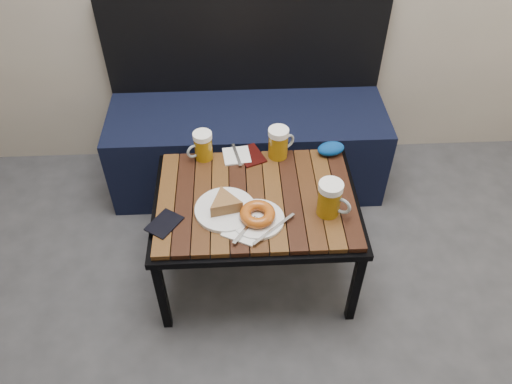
{
  "coord_description": "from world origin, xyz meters",
  "views": [
    {
      "loc": [
        -0.32,
        -0.32,
        1.9
      ],
      "look_at": [
        -0.25,
        1.12,
        0.5
      ],
      "focal_mm": 35.0,
      "sensor_mm": 36.0,
      "label": 1
    }
  ],
  "objects_px": {
    "plate_bagel": "(258,216)",
    "beer_mug_centre": "(279,143)",
    "knit_pouch": "(331,149)",
    "cafe_table": "(256,205)",
    "plate_pie": "(225,206)",
    "beer_mug_left": "(203,146)",
    "passport_burgundy": "(250,155)",
    "beer_mug_right": "(330,199)",
    "passport_navy": "(164,224)",
    "bench": "(247,138)"
  },
  "relations": [
    {
      "from": "cafe_table",
      "to": "beer_mug_centre",
      "type": "height_order",
      "value": "beer_mug_centre"
    },
    {
      "from": "passport_burgundy",
      "to": "knit_pouch",
      "type": "relative_size",
      "value": 1.13
    },
    {
      "from": "plate_bagel",
      "to": "beer_mug_centre",
      "type": "bearing_deg",
      "value": 73.88
    },
    {
      "from": "beer_mug_left",
      "to": "knit_pouch",
      "type": "relative_size",
      "value": 1.07
    },
    {
      "from": "beer_mug_centre",
      "to": "plate_bagel",
      "type": "distance_m",
      "value": 0.41
    },
    {
      "from": "cafe_table",
      "to": "passport_burgundy",
      "type": "bearing_deg",
      "value": 92.63
    },
    {
      "from": "bench",
      "to": "passport_burgundy",
      "type": "height_order",
      "value": "bench"
    },
    {
      "from": "bench",
      "to": "passport_navy",
      "type": "bearing_deg",
      "value": -114.01
    },
    {
      "from": "beer_mug_centre",
      "to": "knit_pouch",
      "type": "xyz_separation_m",
      "value": [
        0.23,
        0.0,
        -0.05
      ]
    },
    {
      "from": "beer_mug_right",
      "to": "beer_mug_centre",
      "type": "bearing_deg",
      "value": 148.43
    },
    {
      "from": "bench",
      "to": "passport_navy",
      "type": "relative_size",
      "value": 10.61
    },
    {
      "from": "bench",
      "to": "beer_mug_right",
      "type": "xyz_separation_m",
      "value": [
        0.29,
        -0.75,
        0.28
      ]
    },
    {
      "from": "plate_pie",
      "to": "knit_pouch",
      "type": "xyz_separation_m",
      "value": [
        0.47,
        0.33,
        0.0
      ]
    },
    {
      "from": "beer_mug_centre",
      "to": "bench",
      "type": "bearing_deg",
      "value": 76.92
    },
    {
      "from": "bench",
      "to": "cafe_table",
      "type": "height_order",
      "value": "bench"
    },
    {
      "from": "plate_bagel",
      "to": "passport_burgundy",
      "type": "xyz_separation_m",
      "value": [
        -0.01,
        0.39,
        -0.02
      ]
    },
    {
      "from": "plate_pie",
      "to": "passport_burgundy",
      "type": "xyz_separation_m",
      "value": [
        0.11,
        0.33,
        -0.02
      ]
    },
    {
      "from": "beer_mug_centre",
      "to": "plate_bagel",
      "type": "xyz_separation_m",
      "value": [
        -0.11,
        -0.39,
        -0.05
      ]
    },
    {
      "from": "beer_mug_centre",
      "to": "passport_burgundy",
      "type": "distance_m",
      "value": 0.14
    },
    {
      "from": "beer_mug_centre",
      "to": "cafe_table",
      "type": "bearing_deg",
      "value": -144.28
    },
    {
      "from": "plate_pie",
      "to": "passport_navy",
      "type": "height_order",
      "value": "plate_pie"
    },
    {
      "from": "beer_mug_centre",
      "to": "passport_burgundy",
      "type": "relative_size",
      "value": 1.03
    },
    {
      "from": "beer_mug_left",
      "to": "beer_mug_right",
      "type": "relative_size",
      "value": 0.87
    },
    {
      "from": "bench",
      "to": "beer_mug_right",
      "type": "height_order",
      "value": "bench"
    },
    {
      "from": "cafe_table",
      "to": "knit_pouch",
      "type": "relative_size",
      "value": 6.81
    },
    {
      "from": "beer_mug_right",
      "to": "passport_burgundy",
      "type": "height_order",
      "value": "beer_mug_right"
    },
    {
      "from": "plate_pie",
      "to": "knit_pouch",
      "type": "relative_size",
      "value": 1.95
    },
    {
      "from": "plate_pie",
      "to": "plate_bagel",
      "type": "xyz_separation_m",
      "value": [
        0.12,
        -0.06,
        -0.0
      ]
    },
    {
      "from": "beer_mug_left",
      "to": "knit_pouch",
      "type": "height_order",
      "value": "beer_mug_left"
    },
    {
      "from": "beer_mug_right",
      "to": "cafe_table",
      "type": "bearing_deg",
      "value": -166.49
    },
    {
      "from": "beer_mug_left",
      "to": "plate_pie",
      "type": "height_order",
      "value": "beer_mug_left"
    },
    {
      "from": "beer_mug_left",
      "to": "knit_pouch",
      "type": "distance_m",
      "value": 0.57
    },
    {
      "from": "cafe_table",
      "to": "plate_bagel",
      "type": "height_order",
      "value": "plate_bagel"
    },
    {
      "from": "cafe_table",
      "to": "plate_pie",
      "type": "height_order",
      "value": "plate_pie"
    },
    {
      "from": "beer_mug_right",
      "to": "passport_navy",
      "type": "bearing_deg",
      "value": -143.99
    },
    {
      "from": "beer_mug_left",
      "to": "beer_mug_centre",
      "type": "xyz_separation_m",
      "value": [
        0.33,
        -0.0,
        0.01
      ]
    },
    {
      "from": "plate_pie",
      "to": "beer_mug_right",
      "type": "bearing_deg",
      "value": -3.94
    },
    {
      "from": "bench",
      "to": "cafe_table",
      "type": "xyz_separation_m",
      "value": [
        0.01,
        -0.65,
        0.16
      ]
    },
    {
      "from": "beer_mug_right",
      "to": "knit_pouch",
      "type": "height_order",
      "value": "beer_mug_right"
    },
    {
      "from": "plate_pie",
      "to": "plate_bagel",
      "type": "bearing_deg",
      "value": -24.86
    },
    {
      "from": "cafe_table",
      "to": "plate_pie",
      "type": "distance_m",
      "value": 0.16
    },
    {
      "from": "beer_mug_right",
      "to": "beer_mug_left",
      "type": "bearing_deg",
      "value": 177.47
    },
    {
      "from": "bench",
      "to": "plate_bagel",
      "type": "bearing_deg",
      "value": -89.05
    },
    {
      "from": "bench",
      "to": "beer_mug_centre",
      "type": "height_order",
      "value": "bench"
    },
    {
      "from": "passport_burgundy",
      "to": "bench",
      "type": "bearing_deg",
      "value": 67.53
    },
    {
      "from": "beer_mug_left",
      "to": "beer_mug_right",
      "type": "distance_m",
      "value": 0.61
    },
    {
      "from": "beer_mug_left",
      "to": "beer_mug_centre",
      "type": "distance_m",
      "value": 0.33
    },
    {
      "from": "cafe_table",
      "to": "knit_pouch",
      "type": "distance_m",
      "value": 0.44
    },
    {
      "from": "bench",
      "to": "plate_pie",
      "type": "xyz_separation_m",
      "value": [
        -0.11,
        -0.72,
        0.23
      ]
    },
    {
      "from": "bench",
      "to": "knit_pouch",
      "type": "relative_size",
      "value": 11.35
    }
  ]
}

